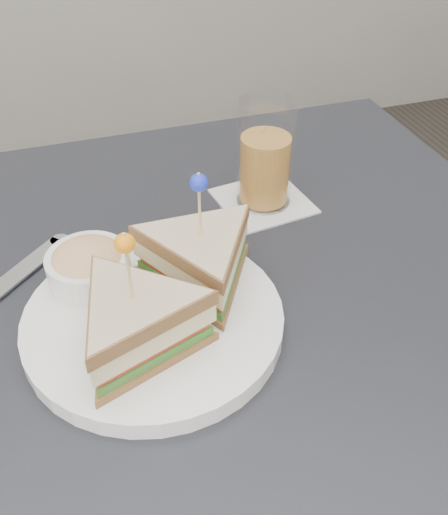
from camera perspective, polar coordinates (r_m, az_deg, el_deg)
table at (r=0.65m, az=-0.57°, el=-9.24°), size 0.80×0.80×0.75m
plate_meal at (r=0.55m, az=-6.56°, el=-3.61°), size 0.31×0.30×0.15m
drink_set at (r=0.71m, az=4.10°, el=9.64°), size 0.12×0.12×0.14m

